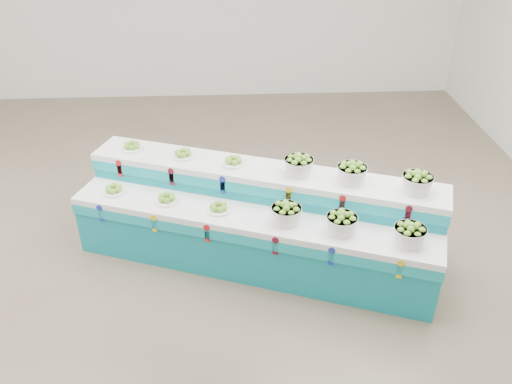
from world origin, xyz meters
TOP-DOWN VIEW (x-y plane):
  - ground at (0.00, 0.00)m, footprint 10.00×10.00m
  - display_stand at (0.98, -0.06)m, footprint 4.06×2.32m
  - plate_lower_left at (-0.58, 0.25)m, footprint 0.33×0.33m
  - plate_lower_mid at (0.02, 0.03)m, footprint 0.33×0.33m
  - plate_lower_right at (0.59, -0.18)m, footprint 0.33×0.33m
  - basket_lower_left at (1.27, -0.43)m, footprint 0.40×0.40m
  - basket_lower_mid at (1.80, -0.62)m, footprint 0.40×0.40m
  - basket_lower_right at (2.41, -0.85)m, footprint 0.40×0.40m
  - plate_upper_left at (-0.41, 0.71)m, footprint 0.33×0.33m
  - plate_upper_mid at (0.19, 0.49)m, footprint 0.33×0.33m
  - plate_upper_right at (0.76, 0.28)m, footprint 0.33×0.33m
  - basket_upper_left at (1.44, 0.03)m, footprint 0.40×0.40m
  - basket_upper_mid at (1.97, -0.16)m, footprint 0.40×0.40m
  - basket_upper_right at (2.58, -0.39)m, footprint 0.40×0.40m

SIDE VIEW (x-z plane):
  - ground at x=0.00m, z-range 0.00..0.00m
  - display_stand at x=0.98m, z-range 0.00..1.02m
  - plate_lower_left at x=-0.58m, z-range 0.72..0.81m
  - plate_lower_mid at x=0.02m, z-range 0.72..0.81m
  - plate_lower_right at x=0.59m, z-range 0.72..0.81m
  - basket_lower_left at x=1.27m, z-range 0.72..0.94m
  - basket_lower_mid at x=1.80m, z-range 0.72..0.94m
  - basket_lower_right at x=2.41m, z-range 0.72..0.94m
  - plate_upper_left at x=-0.41m, z-range 1.02..1.11m
  - plate_upper_mid at x=0.19m, z-range 1.02..1.11m
  - plate_upper_right at x=0.76m, z-range 1.02..1.11m
  - basket_upper_left at x=1.44m, z-range 1.02..1.24m
  - basket_upper_mid at x=1.97m, z-range 1.02..1.24m
  - basket_upper_right at x=2.58m, z-range 1.02..1.24m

